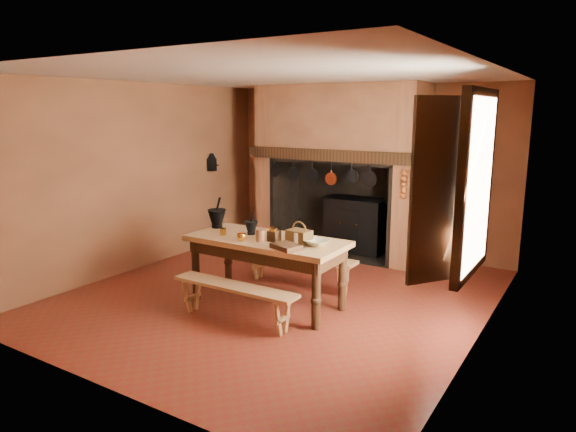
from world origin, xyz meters
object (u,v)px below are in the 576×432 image
(mixing_bowl, at_px, (317,243))
(work_table, at_px, (267,249))
(iron_range, at_px, (356,224))
(bench_front, at_px, (235,294))
(coffee_grinder, at_px, (274,235))
(wicker_basket, at_px, (299,236))

(mixing_bowl, bearing_deg, work_table, -178.27)
(iron_range, height_order, bench_front, iron_range)
(bench_front, xyz_separation_m, mixing_bowl, (0.69, 0.68, 0.55))
(work_table, bearing_deg, iron_range, 91.80)
(work_table, bearing_deg, mixing_bowl, 1.73)
(iron_range, relative_size, coffee_grinder, 8.19)
(coffee_grinder, bearing_deg, iron_range, 96.30)
(mixing_bowl, distance_m, wicker_basket, 0.25)
(work_table, bearing_deg, coffee_grinder, -24.95)
(iron_range, bearing_deg, coffee_grinder, -85.15)
(mixing_bowl, height_order, wicker_basket, wicker_basket)
(work_table, height_order, wicker_basket, wicker_basket)
(work_table, xyz_separation_m, wicker_basket, (0.45, 0.02, 0.22))
(mixing_bowl, bearing_deg, coffee_grinder, -170.06)
(bench_front, relative_size, coffee_grinder, 8.11)
(iron_range, distance_m, wicker_basket, 2.87)
(iron_range, relative_size, work_table, 0.81)
(iron_range, bearing_deg, bench_front, -88.54)
(work_table, relative_size, mixing_bowl, 6.91)
(coffee_grinder, relative_size, wicker_basket, 0.66)
(work_table, distance_m, bench_front, 0.76)
(mixing_bowl, bearing_deg, wicker_basket, 179.39)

